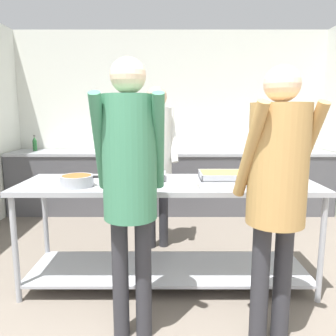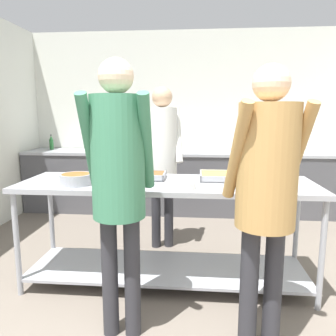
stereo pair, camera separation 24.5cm
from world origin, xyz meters
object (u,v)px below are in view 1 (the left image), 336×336
serving_tray_roast (222,176)px  guest_serving_left (129,170)px  serving_tray_vegetables (139,176)px  plate_stack (184,185)px  cook_behind_counter (157,149)px  broccoli_bowl (261,175)px  water_bottle (34,144)px  sauce_pan (77,180)px  guest_serving_right (277,178)px

serving_tray_roast → guest_serving_left: guest_serving_left is taller
serving_tray_vegetables → serving_tray_roast: (0.72, 0.03, 0.00)m
plate_stack → guest_serving_left: 0.63m
plate_stack → cook_behind_counter: 1.02m
broccoli_bowl → cook_behind_counter: cook_behind_counter is taller
serving_tray_roast → cook_behind_counter: bearing=134.1°
cook_behind_counter → water_bottle: (-1.84, 1.40, -0.08)m
guest_serving_left → water_bottle: guest_serving_left is taller
serving_tray_vegetables → cook_behind_counter: size_ratio=0.26×
serving_tray_vegetables → guest_serving_left: bearing=-88.7°
plate_stack → broccoli_bowl: 0.75m
sauce_pan → plate_stack: (0.83, -0.06, -0.02)m
cook_behind_counter → water_bottle: size_ratio=7.54×
serving_tray_vegetables → guest_serving_right: bearing=-43.4°
broccoli_bowl → cook_behind_counter: 1.13m
sauce_pan → broccoli_bowl: bearing=10.2°
guest_serving_left → guest_serving_right: size_ratio=1.03×
serving_tray_vegetables → serving_tray_roast: bearing=2.4°
guest_serving_right → water_bottle: (-2.61, 2.88, -0.07)m
serving_tray_roast → broccoli_bowl: broccoli_bowl is taller
water_bottle → guest_serving_left: bearing=-58.8°
plate_stack → sauce_pan: bearing=175.9°
guest_serving_left → broccoli_bowl: bearing=38.0°
sauce_pan → guest_serving_left: (0.47, -0.54, 0.17)m
broccoli_bowl → water_bottle: 3.44m
sauce_pan → serving_tray_vegetables: bearing=31.7°
guest_serving_left → guest_serving_right: bearing=-2.0°
guest_serving_left → guest_serving_right: guest_serving_left is taller
serving_tray_roast → broccoli_bowl: size_ratio=1.87×
guest_serving_right → water_bottle: bearing=132.1°
guest_serving_right → cook_behind_counter: size_ratio=1.00×
plate_stack → water_bottle: water_bottle is taller
serving_tray_vegetables → guest_serving_right: (0.90, -0.85, 0.15)m
plate_stack → guest_serving_left: guest_serving_left is taller
cook_behind_counter → plate_stack: bearing=-76.1°
sauce_pan → water_bottle: 2.63m
serving_tray_vegetables → plate_stack: size_ratio=1.96×
cook_behind_counter → serving_tray_vegetables: bearing=-101.8°
plate_stack → broccoli_bowl: (0.68, 0.33, 0.01)m
sauce_pan → plate_stack: 0.83m
guest_serving_right → serving_tray_vegetables: bearing=136.6°
plate_stack → cook_behind_counter: bearing=103.9°
sauce_pan → serving_tray_roast: (1.17, 0.31, -0.02)m
serving_tray_vegetables → serving_tray_roast: size_ratio=1.15×
broccoli_bowl → plate_stack: bearing=-154.0°
broccoli_bowl → guest_serving_left: bearing=-142.0°
serving_tray_roast → broccoli_bowl: (0.33, -0.04, 0.01)m
serving_tray_roast → water_bottle: water_bottle is taller
cook_behind_counter → water_bottle: cook_behind_counter is taller
serving_tray_roast → cook_behind_counter: 0.86m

